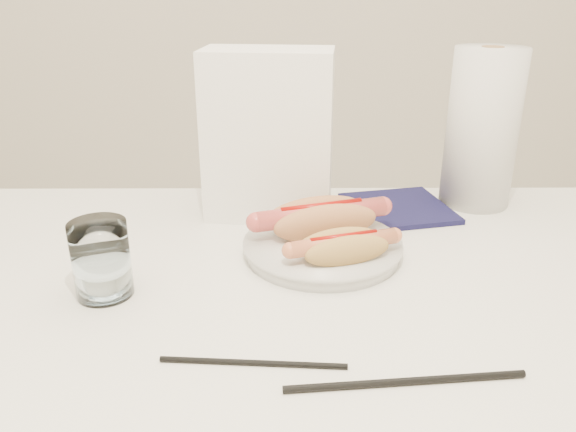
{
  "coord_description": "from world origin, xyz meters",
  "views": [
    {
      "loc": [
        -0.01,
        -0.63,
        1.12
      ],
      "look_at": [
        -0.0,
        0.09,
        0.82
      ],
      "focal_mm": 35.8,
      "sensor_mm": 36.0,
      "label": 1
    }
  ],
  "objects_px": {
    "plate": "(322,249)",
    "napkin_box": "(269,135)",
    "water_glass": "(101,259)",
    "paper_towel_roll": "(482,129)",
    "table": "(291,335)",
    "hotdog_left": "(321,219)",
    "hotdog_right": "(343,247)"
  },
  "relations": [
    {
      "from": "hotdog_left",
      "to": "table",
      "type": "bearing_deg",
      "value": -125.64
    },
    {
      "from": "table",
      "to": "hotdog_left",
      "type": "bearing_deg",
      "value": 72.15
    },
    {
      "from": "water_glass",
      "to": "paper_towel_roll",
      "type": "bearing_deg",
      "value": 29.46
    },
    {
      "from": "hotdog_left",
      "to": "napkin_box",
      "type": "height_order",
      "value": "napkin_box"
    },
    {
      "from": "plate",
      "to": "hotdog_left",
      "type": "bearing_deg",
      "value": 90.93
    },
    {
      "from": "hotdog_left",
      "to": "hotdog_right",
      "type": "height_order",
      "value": "hotdog_left"
    },
    {
      "from": "water_glass",
      "to": "paper_towel_roll",
      "type": "distance_m",
      "value": 0.66
    },
    {
      "from": "table",
      "to": "water_glass",
      "type": "relative_size",
      "value": 12.14
    },
    {
      "from": "table",
      "to": "plate",
      "type": "distance_m",
      "value": 0.14
    },
    {
      "from": "table",
      "to": "water_glass",
      "type": "distance_m",
      "value": 0.26
    },
    {
      "from": "hotdog_left",
      "to": "water_glass",
      "type": "distance_m",
      "value": 0.32
    },
    {
      "from": "water_glass",
      "to": "napkin_box",
      "type": "xyz_separation_m",
      "value": [
        0.2,
        0.27,
        0.09
      ]
    },
    {
      "from": "plate",
      "to": "water_glass",
      "type": "relative_size",
      "value": 2.24
    },
    {
      "from": "napkin_box",
      "to": "hotdog_left",
      "type": "bearing_deg",
      "value": -52.87
    },
    {
      "from": "table",
      "to": "paper_towel_roll",
      "type": "relative_size",
      "value": 4.45
    },
    {
      "from": "plate",
      "to": "hotdog_left",
      "type": "height_order",
      "value": "hotdog_left"
    },
    {
      "from": "paper_towel_roll",
      "to": "napkin_box",
      "type": "bearing_deg",
      "value": -172.45
    },
    {
      "from": "hotdog_left",
      "to": "water_glass",
      "type": "bearing_deg",
      "value": -171.52
    },
    {
      "from": "hotdog_right",
      "to": "paper_towel_roll",
      "type": "distance_m",
      "value": 0.38
    },
    {
      "from": "napkin_box",
      "to": "paper_towel_roll",
      "type": "distance_m",
      "value": 0.37
    },
    {
      "from": "table",
      "to": "water_glass",
      "type": "height_order",
      "value": "water_glass"
    },
    {
      "from": "water_glass",
      "to": "napkin_box",
      "type": "height_order",
      "value": "napkin_box"
    },
    {
      "from": "table",
      "to": "paper_towel_roll",
      "type": "bearing_deg",
      "value": 44.52
    },
    {
      "from": "plate",
      "to": "napkin_box",
      "type": "bearing_deg",
      "value": 116.36
    },
    {
      "from": "plate",
      "to": "hotdog_right",
      "type": "distance_m",
      "value": 0.06
    },
    {
      "from": "napkin_box",
      "to": "paper_towel_roll",
      "type": "bearing_deg",
      "value": 13.54
    },
    {
      "from": "plate",
      "to": "water_glass",
      "type": "xyz_separation_m",
      "value": [
        -0.28,
        -0.11,
        0.04
      ]
    },
    {
      "from": "water_glass",
      "to": "paper_towel_roll",
      "type": "relative_size",
      "value": 0.37
    },
    {
      "from": "hotdog_left",
      "to": "plate",
      "type": "bearing_deg",
      "value": -106.86
    },
    {
      "from": "plate",
      "to": "hotdog_left",
      "type": "distance_m",
      "value": 0.05
    },
    {
      "from": "table",
      "to": "paper_towel_roll",
      "type": "height_order",
      "value": "paper_towel_roll"
    },
    {
      "from": "plate",
      "to": "hotdog_left",
      "type": "xyz_separation_m",
      "value": [
        -0.0,
        0.03,
        0.03
      ]
    }
  ]
}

